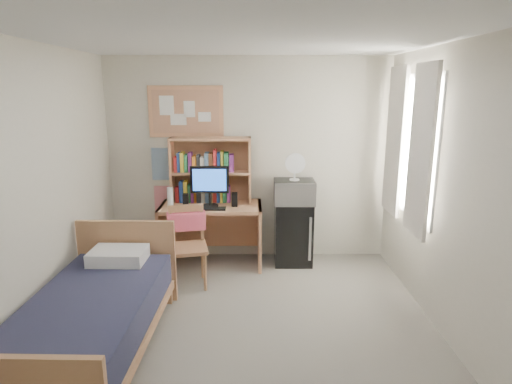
{
  "coord_description": "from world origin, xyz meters",
  "views": [
    {
      "loc": [
        0.08,
        -3.37,
        2.21
      ],
      "look_at": [
        0.1,
        1.2,
        1.09
      ],
      "focal_mm": 30.0,
      "sensor_mm": 36.0,
      "label": 1
    }
  ],
  "objects_px": {
    "bed": "(91,327)",
    "speaker_left": "(186,200)",
    "monitor": "(210,187)",
    "speaker_right": "(235,200)",
    "microwave": "(294,192)",
    "desk_chair": "(188,248)",
    "desk": "(212,235)",
    "bulletin_board": "(186,112)",
    "mini_fridge": "(293,232)",
    "desk_fan": "(295,168)"
  },
  "relations": [
    {
      "from": "bed",
      "to": "speaker_left",
      "type": "distance_m",
      "value": 2.04
    },
    {
      "from": "monitor",
      "to": "speaker_left",
      "type": "xyz_separation_m",
      "value": [
        -0.3,
        -0.0,
        -0.17
      ]
    },
    {
      "from": "speaker_right",
      "to": "microwave",
      "type": "relative_size",
      "value": 0.34
    },
    {
      "from": "desk_chair",
      "to": "microwave",
      "type": "distance_m",
      "value": 1.49
    },
    {
      "from": "bed",
      "to": "desk_chair",
      "type": "bearing_deg",
      "value": 66.8
    },
    {
      "from": "desk",
      "to": "bed",
      "type": "height_order",
      "value": "desk"
    },
    {
      "from": "bulletin_board",
      "to": "mini_fridge",
      "type": "bearing_deg",
      "value": -10.18
    },
    {
      "from": "desk",
      "to": "speaker_right",
      "type": "xyz_separation_m",
      "value": [
        0.3,
        -0.06,
        0.48
      ]
    },
    {
      "from": "speaker_right",
      "to": "desk_fan",
      "type": "distance_m",
      "value": 0.84
    },
    {
      "from": "desk_chair",
      "to": "bed",
      "type": "height_order",
      "value": "desk_chair"
    },
    {
      "from": "monitor",
      "to": "microwave",
      "type": "distance_m",
      "value": 1.05
    },
    {
      "from": "mini_fridge",
      "to": "desk_fan",
      "type": "xyz_separation_m",
      "value": [
        -0.0,
        -0.02,
        0.85
      ]
    },
    {
      "from": "bulletin_board",
      "to": "microwave",
      "type": "bearing_deg",
      "value": -11.0
    },
    {
      "from": "bulletin_board",
      "to": "monitor",
      "type": "relative_size",
      "value": 1.89
    },
    {
      "from": "monitor",
      "to": "speaker_right",
      "type": "xyz_separation_m",
      "value": [
        0.3,
        0.0,
        -0.16
      ]
    },
    {
      "from": "speaker_left",
      "to": "speaker_right",
      "type": "distance_m",
      "value": 0.6
    },
    {
      "from": "bulletin_board",
      "to": "bed",
      "type": "distance_m",
      "value": 2.84
    },
    {
      "from": "microwave",
      "to": "desk_fan",
      "type": "height_order",
      "value": "desk_fan"
    },
    {
      "from": "speaker_right",
      "to": "desk_fan",
      "type": "xyz_separation_m",
      "value": [
        0.74,
        0.11,
        0.37
      ]
    },
    {
      "from": "desk_chair",
      "to": "speaker_left",
      "type": "distance_m",
      "value": 0.69
    },
    {
      "from": "desk_fan",
      "to": "speaker_left",
      "type": "bearing_deg",
      "value": -174.52
    },
    {
      "from": "bulletin_board",
      "to": "desk",
      "type": "relative_size",
      "value": 0.75
    },
    {
      "from": "speaker_left",
      "to": "desk_chair",
      "type": "bearing_deg",
      "value": -80.49
    },
    {
      "from": "mini_fridge",
      "to": "desk_fan",
      "type": "bearing_deg",
      "value": -90.0
    },
    {
      "from": "monitor",
      "to": "speaker_left",
      "type": "distance_m",
      "value": 0.34
    },
    {
      "from": "bed",
      "to": "desk_fan",
      "type": "relative_size",
      "value": 6.35
    },
    {
      "from": "bulletin_board",
      "to": "desk_fan",
      "type": "bearing_deg",
      "value": -11.0
    },
    {
      "from": "desk_fan",
      "to": "bulletin_board",
      "type": "bearing_deg",
      "value": 169.46
    },
    {
      "from": "monitor",
      "to": "desk_fan",
      "type": "xyz_separation_m",
      "value": [
        1.04,
        0.12,
        0.21
      ]
    },
    {
      "from": "desk",
      "to": "speaker_left",
      "type": "height_order",
      "value": "speaker_left"
    },
    {
      "from": "bulletin_board",
      "to": "mini_fridge",
      "type": "relative_size",
      "value": 1.17
    },
    {
      "from": "desk_chair",
      "to": "microwave",
      "type": "xyz_separation_m",
      "value": [
        1.25,
        0.66,
        0.49
      ]
    },
    {
      "from": "desk",
      "to": "bulletin_board",
      "type": "bearing_deg",
      "value": 134.13
    },
    {
      "from": "desk_fan",
      "to": "mini_fridge",
      "type": "bearing_deg",
      "value": 90.0
    },
    {
      "from": "bulletin_board",
      "to": "desk_chair",
      "type": "relative_size",
      "value": 1.03
    },
    {
      "from": "speaker_left",
      "to": "monitor",
      "type": "bearing_deg",
      "value": 0.0
    },
    {
      "from": "speaker_left",
      "to": "bed",
      "type": "bearing_deg",
      "value": -105.89
    },
    {
      "from": "microwave",
      "to": "desk_fan",
      "type": "relative_size",
      "value": 1.63
    },
    {
      "from": "bed",
      "to": "speaker_right",
      "type": "xyz_separation_m",
      "value": [
        1.12,
        1.88,
        0.61
      ]
    },
    {
      "from": "mini_fridge",
      "to": "desk",
      "type": "bearing_deg",
      "value": -175.41
    },
    {
      "from": "desk_chair",
      "to": "mini_fridge",
      "type": "xyz_separation_m",
      "value": [
        1.25,
        0.68,
        -0.06
      ]
    },
    {
      "from": "bulletin_board",
      "to": "desk",
      "type": "height_order",
      "value": "bulletin_board"
    },
    {
      "from": "desk_fan",
      "to": "desk_chair",
      "type": "bearing_deg",
      "value": -151.57
    },
    {
      "from": "microwave",
      "to": "desk_fan",
      "type": "bearing_deg",
      "value": 0.0
    },
    {
      "from": "bed",
      "to": "monitor",
      "type": "height_order",
      "value": "monitor"
    },
    {
      "from": "monitor",
      "to": "speaker_right",
      "type": "relative_size",
      "value": 2.88
    },
    {
      "from": "speaker_left",
      "to": "microwave",
      "type": "xyz_separation_m",
      "value": [
        1.34,
        0.12,
        0.08
      ]
    },
    {
      "from": "bulletin_board",
      "to": "microwave",
      "type": "relative_size",
      "value": 1.88
    },
    {
      "from": "bed",
      "to": "monitor",
      "type": "xyz_separation_m",
      "value": [
        0.82,
        1.88,
        0.77
      ]
    },
    {
      "from": "bulletin_board",
      "to": "desk",
      "type": "bearing_deg",
      "value": -45.35
    }
  ]
}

